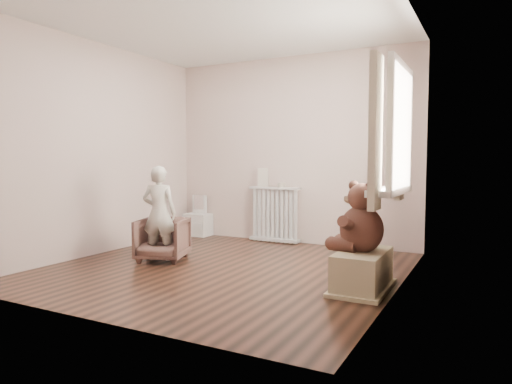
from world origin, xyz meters
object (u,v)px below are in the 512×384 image
at_px(child, 159,213).
at_px(plush_cat, 397,176).
at_px(toy_vanity, 198,218).
at_px(toy_bench, 363,268).
at_px(radiator, 275,215).
at_px(teddy_bear, 362,215).
at_px(armchair, 162,239).

distance_m(child, plush_cat, 2.64).
bearing_deg(toy_vanity, toy_bench, -30.33).
bearing_deg(radiator, child, -110.38).
distance_m(toy_vanity, toy_bench, 3.49).
relative_size(radiator, teddy_bear, 1.26).
xyz_separation_m(armchair, child, (0.00, -0.05, 0.31)).
bearing_deg(toy_bench, toy_vanity, 149.67).
xyz_separation_m(toy_vanity, toy_bench, (3.01, -1.76, -0.08)).
relative_size(armchair, plush_cat, 1.83).
bearing_deg(child, radiator, -129.28).
height_order(toy_bench, teddy_bear, teddy_bear).
height_order(armchair, toy_bench, armchair).
bearing_deg(radiator, armchair, -110.93).
distance_m(child, toy_bench, 2.38).
height_order(toy_vanity, child, child).
height_order(child, plush_cat, plush_cat).
bearing_deg(toy_bench, plush_cat, 80.07).
bearing_deg(plush_cat, toy_vanity, 160.70).
height_order(armchair, child, child).
xyz_separation_m(toy_bench, teddy_bear, (-0.01, -0.00, 0.47)).
height_order(radiator, plush_cat, plush_cat).
relative_size(radiator, toy_bench, 1.05).
bearing_deg(child, teddy_bear, 159.54).
xyz_separation_m(radiator, teddy_bear, (1.70, -1.79, 0.28)).
bearing_deg(child, toy_bench, 159.58).
distance_m(teddy_bear, plush_cat, 0.88).
bearing_deg(toy_vanity, plush_cat, -16.98).
height_order(toy_vanity, armchair, toy_vanity).
distance_m(toy_vanity, teddy_bear, 3.50).
bearing_deg(armchair, child, -108.90).
distance_m(radiator, armchair, 1.80).
xyz_separation_m(toy_vanity, child, (0.65, -1.70, 0.28)).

